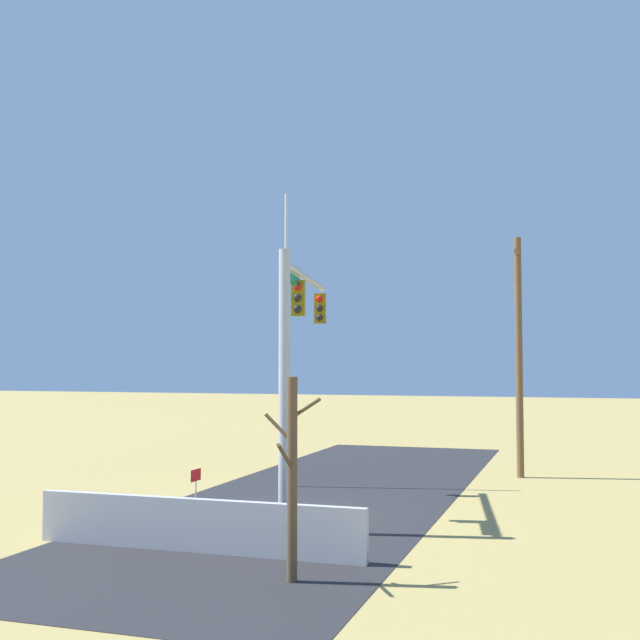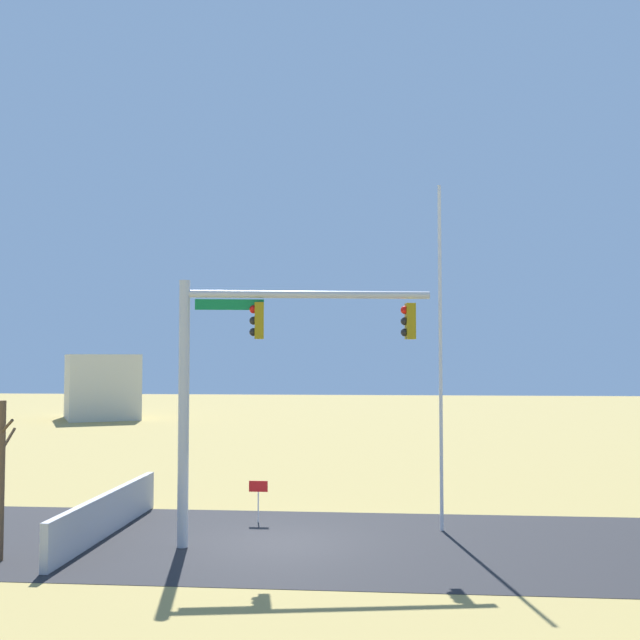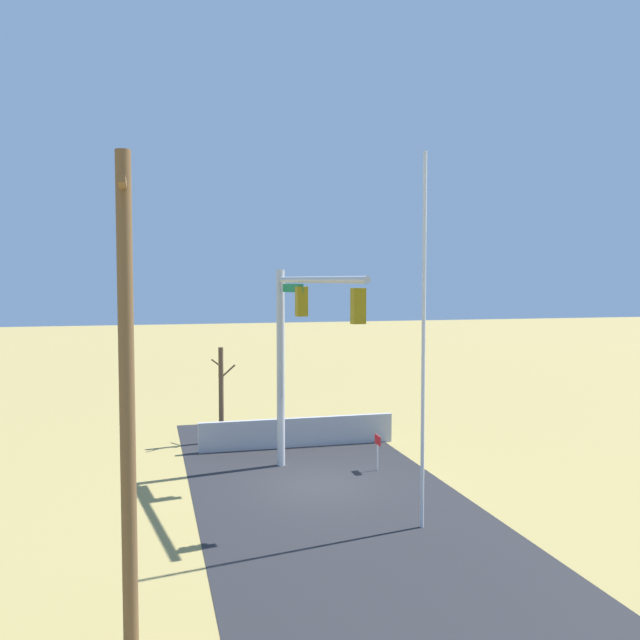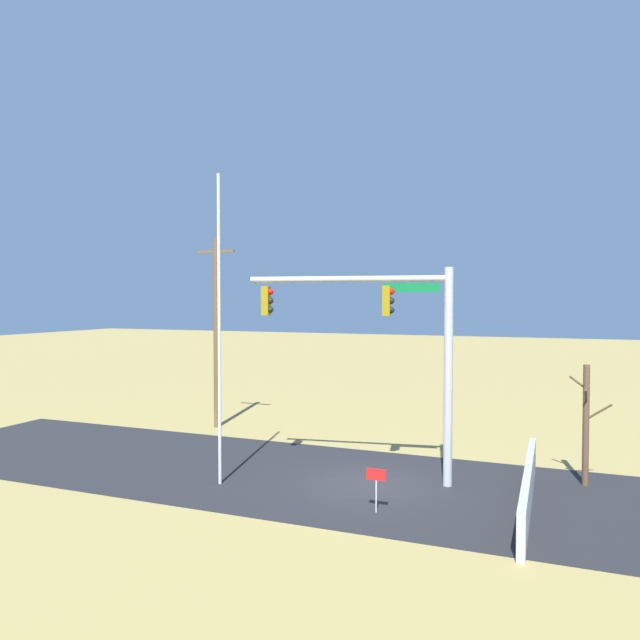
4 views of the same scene
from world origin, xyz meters
TOP-DOWN VIEW (x-y plane):
  - ground_plane at (0.00, 0.00)m, footprint 160.00×160.00m
  - road_surface at (-4.00, 0.00)m, footprint 28.00×8.00m
  - sidewalk_corner at (3.46, 0.72)m, footprint 6.00×6.00m
  - retaining_fence at (4.90, -0.43)m, footprint 0.20×7.71m
  - signal_mast at (0.80, 0.45)m, footprint 6.55×1.30m
  - flagpole at (-4.32, -1.75)m, footprint 0.10×0.10m
  - bare_tree at (6.50, 2.38)m, footprint 1.27×1.02m
  - open_sign at (1.02, -2.37)m, footprint 0.56×0.04m
  - distant_building at (20.09, -39.14)m, footprint 7.72×8.15m

SIDE VIEW (x-z plane):
  - ground_plane at x=0.00m, z-range 0.00..0.00m
  - sidewalk_corner at x=3.46m, z-range 0.00..0.01m
  - road_surface at x=-4.00m, z-range 0.00..0.01m
  - retaining_fence at x=4.90m, z-range 0.00..1.15m
  - open_sign at x=1.02m, z-range 0.30..1.52m
  - bare_tree at x=6.50m, z-range 0.06..3.90m
  - distant_building at x=20.09m, z-range 0.00..5.16m
  - signal_mast at x=0.80m, z-range 1.34..8.23m
  - flagpole at x=-4.32m, z-range 0.00..9.84m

